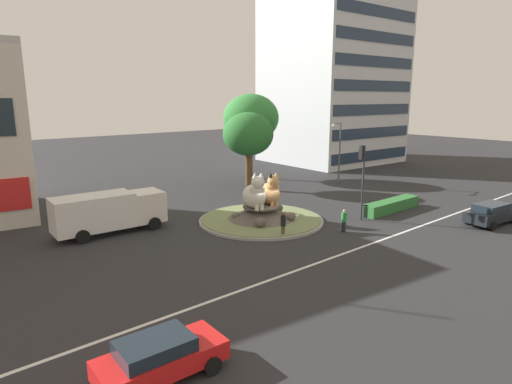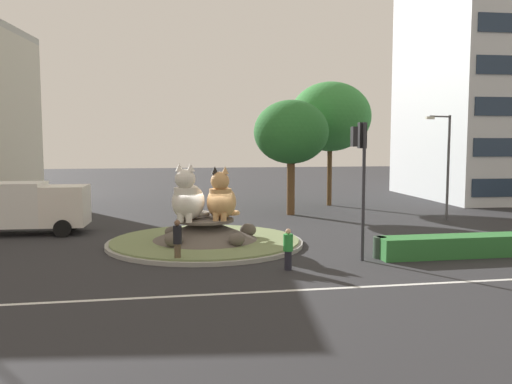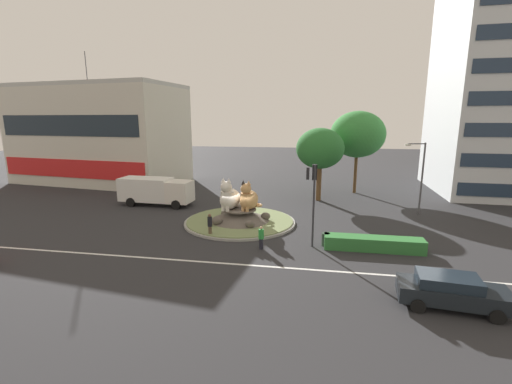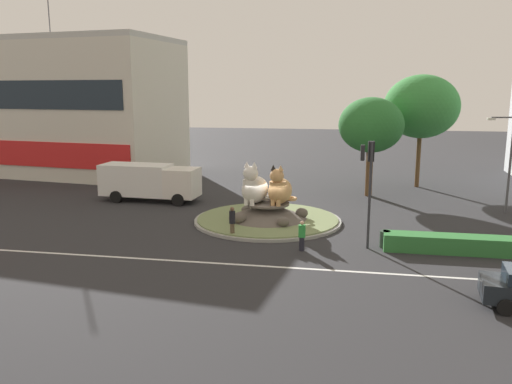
{
  "view_description": "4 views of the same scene",
  "coord_description": "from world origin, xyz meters",
  "px_view_note": "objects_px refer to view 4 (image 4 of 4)",
  "views": [
    {
      "loc": [
        -20.44,
        -23.68,
        9.14
      ],
      "look_at": [
        -0.41,
        0.11,
        2.31
      ],
      "focal_mm": 30.35,
      "sensor_mm": 36.0,
      "label": 1
    },
    {
      "loc": [
        -1.92,
        -24.74,
        4.81
      ],
      "look_at": [
        2.72,
        1.47,
        2.35
      ],
      "focal_mm": 36.77,
      "sensor_mm": 36.0,
      "label": 2
    },
    {
      "loc": [
        6.14,
        -27.39,
        8.6
      ],
      "look_at": [
        1.16,
        1.29,
        2.44
      ],
      "focal_mm": 24.23,
      "sensor_mm": 36.0,
      "label": 3
    },
    {
      "loc": [
        5.03,
        -31.49,
        8.26
      ],
      "look_at": [
        -0.6,
        -0.84,
        2.08
      ],
      "focal_mm": 36.23,
      "sensor_mm": 36.0,
      "label": 4
    }
  ],
  "objects_px": {
    "cat_statue_white": "(254,188)",
    "streetlight_arm": "(508,157)",
    "broadleaf_tree_behind_island": "(421,107)",
    "second_tree_near_tower": "(371,125)",
    "pedestrian_black_shirt": "(232,221)",
    "cat_statue_calico": "(280,189)",
    "delivery_box_truck": "(149,181)",
    "traffic_light_mast": "(369,171)",
    "pedestrian_green_shirt": "(302,235)",
    "litter_bin": "(385,239)",
    "shophouse_block": "(64,107)"
  },
  "relations": [
    {
      "from": "broadleaf_tree_behind_island",
      "to": "litter_bin",
      "type": "relative_size",
      "value": 10.59
    },
    {
      "from": "cat_statue_calico",
      "to": "second_tree_near_tower",
      "type": "distance_m",
      "value": 11.79
    },
    {
      "from": "second_tree_near_tower",
      "to": "litter_bin",
      "type": "bearing_deg",
      "value": -88.09
    },
    {
      "from": "shophouse_block",
      "to": "pedestrian_green_shirt",
      "type": "distance_m",
      "value": 34.56
    },
    {
      "from": "cat_statue_calico",
      "to": "streetlight_arm",
      "type": "height_order",
      "value": "streetlight_arm"
    },
    {
      "from": "second_tree_near_tower",
      "to": "pedestrian_black_shirt",
      "type": "xyz_separation_m",
      "value": [
        -7.96,
        -13.44,
        -4.61
      ]
    },
    {
      "from": "shophouse_block",
      "to": "cat_statue_white",
      "type": "bearing_deg",
      "value": -29.15
    },
    {
      "from": "cat_statue_calico",
      "to": "delivery_box_truck",
      "type": "bearing_deg",
      "value": -101.66
    },
    {
      "from": "cat_statue_white",
      "to": "second_tree_near_tower",
      "type": "bearing_deg",
      "value": 157.75
    },
    {
      "from": "cat_statue_white",
      "to": "litter_bin",
      "type": "relative_size",
      "value": 3.0
    },
    {
      "from": "cat_statue_white",
      "to": "cat_statue_calico",
      "type": "height_order",
      "value": "cat_statue_white"
    },
    {
      "from": "broadleaf_tree_behind_island",
      "to": "traffic_light_mast",
      "type": "bearing_deg",
      "value": -104.26
    },
    {
      "from": "traffic_light_mast",
      "to": "second_tree_near_tower",
      "type": "relative_size",
      "value": 0.73
    },
    {
      "from": "traffic_light_mast",
      "to": "pedestrian_black_shirt",
      "type": "xyz_separation_m",
      "value": [
        -7.43,
        0.62,
        -3.18
      ]
    },
    {
      "from": "litter_bin",
      "to": "cat_statue_calico",
      "type": "bearing_deg",
      "value": 146.63
    },
    {
      "from": "pedestrian_black_shirt",
      "to": "delivery_box_truck",
      "type": "height_order",
      "value": "delivery_box_truck"
    },
    {
      "from": "cat_statue_calico",
      "to": "broadleaf_tree_behind_island",
      "type": "relative_size",
      "value": 0.27
    },
    {
      "from": "broadleaf_tree_behind_island",
      "to": "shophouse_block",
      "type": "bearing_deg",
      "value": 176.49
    },
    {
      "from": "cat_statue_calico",
      "to": "litter_bin",
      "type": "xyz_separation_m",
      "value": [
        6.24,
        -4.11,
        -1.71
      ]
    },
    {
      "from": "shophouse_block",
      "to": "second_tree_near_tower",
      "type": "distance_m",
      "value": 30.64
    },
    {
      "from": "cat_statue_white",
      "to": "cat_statue_calico",
      "type": "distance_m",
      "value": 1.59
    },
    {
      "from": "traffic_light_mast",
      "to": "streetlight_arm",
      "type": "xyz_separation_m",
      "value": [
        9.42,
        9.88,
        -0.3
      ]
    },
    {
      "from": "cat_statue_white",
      "to": "streetlight_arm",
      "type": "xyz_separation_m",
      "value": [
        16.26,
        5.65,
        1.6
      ]
    },
    {
      "from": "second_tree_near_tower",
      "to": "pedestrian_black_shirt",
      "type": "height_order",
      "value": "second_tree_near_tower"
    },
    {
      "from": "broadleaf_tree_behind_island",
      "to": "streetlight_arm",
      "type": "bearing_deg",
      "value": -62.44
    },
    {
      "from": "second_tree_near_tower",
      "to": "pedestrian_green_shirt",
      "type": "distance_m",
      "value": 16.37
    },
    {
      "from": "shophouse_block",
      "to": "broadleaf_tree_behind_island",
      "type": "distance_m",
      "value": 34.17
    },
    {
      "from": "shophouse_block",
      "to": "delivery_box_truck",
      "type": "bearing_deg",
      "value": -33.68
    },
    {
      "from": "pedestrian_black_shirt",
      "to": "cat_statue_white",
      "type": "bearing_deg",
      "value": 151.98
    },
    {
      "from": "broadleaf_tree_behind_island",
      "to": "second_tree_near_tower",
      "type": "xyz_separation_m",
      "value": [
        -4.25,
        -4.72,
        -1.31
      ]
    },
    {
      "from": "cat_statue_calico",
      "to": "second_tree_near_tower",
      "type": "bearing_deg",
      "value": 161.75
    },
    {
      "from": "cat_statue_white",
      "to": "shophouse_block",
      "type": "height_order",
      "value": "shophouse_block"
    },
    {
      "from": "streetlight_arm",
      "to": "pedestrian_green_shirt",
      "type": "xyz_separation_m",
      "value": [
        -12.74,
        -11.01,
        -2.99
      ]
    },
    {
      "from": "broadleaf_tree_behind_island",
      "to": "pedestrian_green_shirt",
      "type": "distance_m",
      "value": 22.33
    },
    {
      "from": "cat_statue_white",
      "to": "broadleaf_tree_behind_island",
      "type": "bearing_deg",
      "value": 155.98
    },
    {
      "from": "delivery_box_truck",
      "to": "cat_statue_calico",
      "type": "bearing_deg",
      "value": -21.42
    },
    {
      "from": "cat_statue_white",
      "to": "streetlight_arm",
      "type": "height_order",
      "value": "streetlight_arm"
    },
    {
      "from": "cat_statue_white",
      "to": "litter_bin",
      "type": "bearing_deg",
      "value": 77.6
    },
    {
      "from": "second_tree_near_tower",
      "to": "delivery_box_truck",
      "type": "height_order",
      "value": "second_tree_near_tower"
    },
    {
      "from": "delivery_box_truck",
      "to": "pedestrian_green_shirt",
      "type": "bearing_deg",
      "value": -36.6
    },
    {
      "from": "streetlight_arm",
      "to": "traffic_light_mast",
      "type": "bearing_deg",
      "value": 31.61
    },
    {
      "from": "cat_statue_white",
      "to": "pedestrian_green_shirt",
      "type": "height_order",
      "value": "cat_statue_white"
    },
    {
      "from": "pedestrian_black_shirt",
      "to": "shophouse_block",
      "type": "bearing_deg",
      "value": -151.35
    },
    {
      "from": "shophouse_block",
      "to": "pedestrian_black_shirt",
      "type": "bearing_deg",
      "value": -35.42
    },
    {
      "from": "traffic_light_mast",
      "to": "pedestrian_green_shirt",
      "type": "relative_size",
      "value": 3.55
    },
    {
      "from": "traffic_light_mast",
      "to": "streetlight_arm",
      "type": "relative_size",
      "value": 0.86
    },
    {
      "from": "broadleaf_tree_behind_island",
      "to": "second_tree_near_tower",
      "type": "height_order",
      "value": "broadleaf_tree_behind_island"
    },
    {
      "from": "cat_statue_white",
      "to": "delivery_box_truck",
      "type": "height_order",
      "value": "cat_statue_white"
    },
    {
      "from": "cat_statue_white",
      "to": "litter_bin",
      "type": "distance_m",
      "value": 8.95
    },
    {
      "from": "cat_statue_white",
      "to": "second_tree_near_tower",
      "type": "relative_size",
      "value": 0.35
    }
  ]
}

